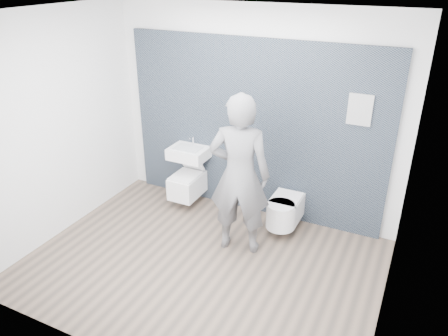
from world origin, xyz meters
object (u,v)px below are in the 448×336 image
at_px(washbasin, 189,153).
at_px(toilet_square, 187,184).
at_px(toilet_rounded, 284,211).
at_px(visitor, 240,175).

height_order(washbasin, toilet_square, washbasin).
distance_m(toilet_square, toilet_rounded, 1.49).
height_order(washbasin, toilet_rounded, washbasin).
relative_size(toilet_square, visitor, 0.34).
bearing_deg(toilet_square, toilet_rounded, -2.17).
distance_m(washbasin, visitor, 1.34).
relative_size(toilet_rounded, visitor, 0.32).
relative_size(toilet_square, toilet_rounded, 1.06).
xyz_separation_m(toilet_square, toilet_rounded, (1.49, -0.06, -0.04)).
distance_m(washbasin, toilet_rounded, 1.57).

